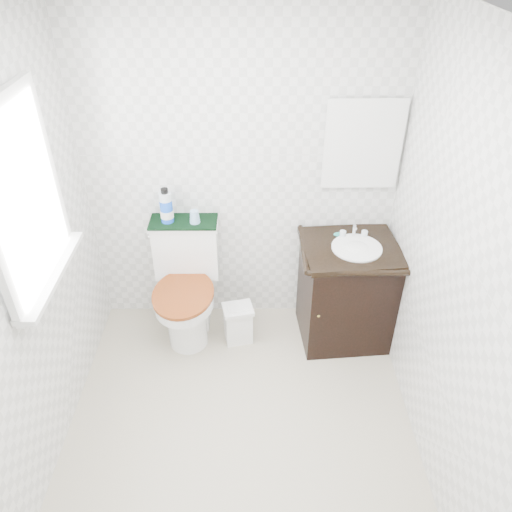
{
  "coord_description": "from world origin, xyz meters",
  "views": [
    {
      "loc": [
        0.09,
        -1.96,
        2.73
      ],
      "look_at": [
        0.1,
        0.75,
        0.85
      ],
      "focal_mm": 35.0,
      "sensor_mm": 36.0,
      "label": 1
    }
  ],
  "objects_px": {
    "mouthwash_bottle": "(166,207)",
    "toilet": "(187,290)",
    "cup": "(195,217)",
    "trash_bin": "(238,323)",
    "vanity": "(346,290)"
  },
  "relations": [
    {
      "from": "toilet",
      "to": "cup",
      "type": "distance_m",
      "value": 0.59
    },
    {
      "from": "toilet",
      "to": "mouthwash_bottle",
      "type": "distance_m",
      "value": 0.66
    },
    {
      "from": "trash_bin",
      "to": "vanity",
      "type": "bearing_deg",
      "value": 4.32
    },
    {
      "from": "trash_bin",
      "to": "cup",
      "type": "bearing_deg",
      "value": 143.01
    },
    {
      "from": "mouthwash_bottle",
      "to": "vanity",
      "type": "bearing_deg",
      "value": -7.9
    },
    {
      "from": "toilet",
      "to": "mouthwash_bottle",
      "type": "xyz_separation_m",
      "value": [
        -0.11,
        0.12,
        0.65
      ]
    },
    {
      "from": "vanity",
      "to": "cup",
      "type": "distance_m",
      "value": 1.23
    },
    {
      "from": "mouthwash_bottle",
      "to": "toilet",
      "type": "bearing_deg",
      "value": -47.9
    },
    {
      "from": "mouthwash_bottle",
      "to": "cup",
      "type": "distance_m",
      "value": 0.21
    },
    {
      "from": "vanity",
      "to": "cup",
      "type": "bearing_deg",
      "value": 171.58
    },
    {
      "from": "cup",
      "to": "toilet",
      "type": "bearing_deg",
      "value": -129.97
    },
    {
      "from": "toilet",
      "to": "mouthwash_bottle",
      "type": "relative_size",
      "value": 3.51
    },
    {
      "from": "vanity",
      "to": "trash_bin",
      "type": "xyz_separation_m",
      "value": [
        -0.8,
        -0.06,
        -0.27
      ]
    },
    {
      "from": "vanity",
      "to": "trash_bin",
      "type": "bearing_deg",
      "value": -175.68
    },
    {
      "from": "toilet",
      "to": "cup",
      "type": "bearing_deg",
      "value": 50.03
    }
  ]
}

